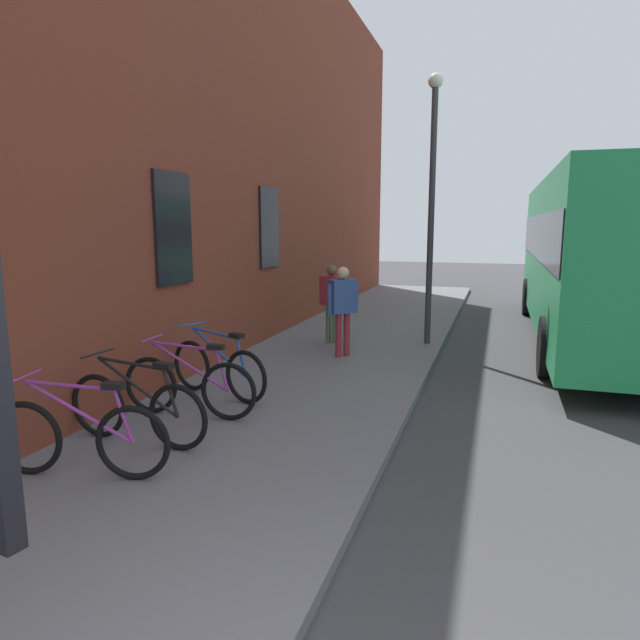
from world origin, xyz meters
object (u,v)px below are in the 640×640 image
at_px(pedestrian_near_bus, 332,296).
at_px(bicycle_under_window, 80,437).
at_px(city_bus, 601,251).
at_px(bicycle_by_door, 218,369).
at_px(street_lamp, 432,188).
at_px(pedestrian_by_facade, 343,302).
at_px(bicycle_nearest_sign, 137,409).
at_px(bicycle_end_of_row, 190,386).

bearing_deg(pedestrian_near_bus, bicycle_under_window, 175.65).
bearing_deg(city_bus, bicycle_by_door, 138.37).
bearing_deg(city_bus, street_lamp, 119.23).
height_order(pedestrian_by_facade, street_lamp, street_lamp).
height_order(bicycle_under_window, bicycle_nearest_sign, same).
xyz_separation_m(pedestrian_by_facade, street_lamp, (1.62, -1.31, 2.05)).
xyz_separation_m(bicycle_nearest_sign, pedestrian_by_facade, (4.58, -1.01, 0.59)).
xyz_separation_m(bicycle_end_of_row, city_bus, (7.12, -5.53, 1.41)).
distance_m(bicycle_end_of_row, city_bus, 9.13).
height_order(bicycle_under_window, pedestrian_near_bus, pedestrian_near_bus).
distance_m(bicycle_under_window, bicycle_by_door, 2.62).
height_order(city_bus, pedestrian_by_facade, city_bus).
xyz_separation_m(bicycle_under_window, bicycle_nearest_sign, (0.86, -0.01, 0.00)).
distance_m(bicycle_under_window, pedestrian_by_facade, 5.57).
bearing_deg(bicycle_nearest_sign, bicycle_under_window, 179.51).
distance_m(bicycle_nearest_sign, pedestrian_by_facade, 4.73).
height_order(bicycle_nearest_sign, city_bus, city_bus).
bearing_deg(pedestrian_by_facade, bicycle_nearest_sign, 167.61).
relative_size(bicycle_under_window, pedestrian_near_bus, 1.13).
bearing_deg(bicycle_under_window, bicycle_by_door, -0.79).
xyz_separation_m(bicycle_under_window, pedestrian_near_bus, (6.50, -0.49, 0.56)).
height_order(pedestrian_near_bus, pedestrian_by_facade, pedestrian_by_facade).
bearing_deg(bicycle_by_door, street_lamp, -27.26).
bearing_deg(pedestrian_by_facade, street_lamp, -39.01).
distance_m(city_bus, street_lamp, 3.98).
bearing_deg(bicycle_nearest_sign, pedestrian_by_facade, -12.39).
relative_size(pedestrian_near_bus, pedestrian_by_facade, 0.97).
height_order(bicycle_by_door, city_bus, city_bus).
bearing_deg(bicycle_nearest_sign, street_lamp, -20.48).
bearing_deg(bicycle_by_door, city_bus, -41.63).
height_order(bicycle_end_of_row, bicycle_by_door, same).
height_order(bicycle_under_window, bicycle_end_of_row, same).
relative_size(bicycle_nearest_sign, street_lamp, 0.35).
bearing_deg(street_lamp, bicycle_under_window, 161.78).
bearing_deg(street_lamp, bicycle_by_door, 152.74).
relative_size(bicycle_end_of_row, pedestrian_near_bus, 1.14).
bearing_deg(bicycle_end_of_row, pedestrian_by_facade, -14.20).
xyz_separation_m(bicycle_nearest_sign, street_lamp, (6.20, -2.32, 2.64)).
height_order(bicycle_under_window, bicycle_by_door, same).
bearing_deg(pedestrian_near_bus, bicycle_end_of_row, 175.09).
bearing_deg(bicycle_by_door, pedestrian_by_facade, -19.11).
bearing_deg(street_lamp, city_bus, -60.77).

